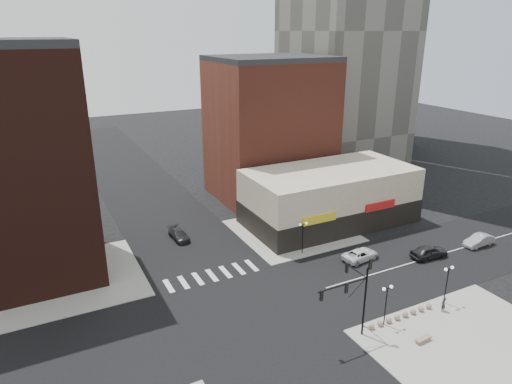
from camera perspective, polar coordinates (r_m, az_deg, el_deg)
ground at (r=47.05m, az=-1.59°, el=-14.81°), size 240.00×240.00×0.00m
road_ew at (r=47.05m, az=-1.59°, el=-14.80°), size 200.00×14.00×0.02m
road_ns at (r=47.05m, az=-1.59°, el=-14.80°), size 14.00×200.00×0.02m
sidewalk_nw at (r=56.32m, az=-21.99°, el=-10.07°), size 15.00×15.00×0.12m
sidewalk_ne at (r=64.25m, az=4.55°, el=-4.84°), size 15.00×15.00×0.12m
sidewalk_se at (r=46.98m, az=25.52°, el=-16.98°), size 18.00×14.00×0.12m
building_nw at (r=55.51m, az=-28.65°, el=2.46°), size 16.00×15.00×25.00m
building_ne_midrise at (r=75.37m, az=1.74°, el=7.67°), size 18.00×15.00×22.00m
building_ne_row at (r=66.80m, az=9.17°, el=-1.05°), size 24.20×12.20×8.00m
traffic_signal at (r=42.15m, az=12.23°, el=-11.77°), size 5.59×3.09×7.77m
street_lamp_se_a at (r=45.12m, az=16.04°, el=-12.34°), size 1.22×0.32×4.16m
street_lamp_se_b at (r=50.39m, az=22.86°, el=-9.62°), size 1.22×0.32×4.16m
street_lamp_ne at (r=56.71m, az=5.89°, el=-4.76°), size 1.22×0.32×4.16m
bollard_row at (r=47.99m, az=17.69°, el=-14.52°), size 7.92×0.57×0.57m
white_suv at (r=57.66m, az=12.91°, el=-7.63°), size 5.14×2.88×1.36m
dark_sedan_east at (r=60.51m, az=20.83°, el=-6.98°), size 4.98×2.38×1.64m
silver_sedan at (r=66.33m, az=26.08°, el=-5.46°), size 4.52×1.71×1.47m
dark_sedan_north at (r=62.29m, az=-9.62°, el=-5.29°), size 2.10×4.60×1.30m
pedestrian at (r=50.20m, az=22.38°, el=-12.84°), size 0.62×0.45×1.55m
stone_bench at (r=45.64m, az=20.17°, el=-16.91°), size 1.73×0.61×0.40m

